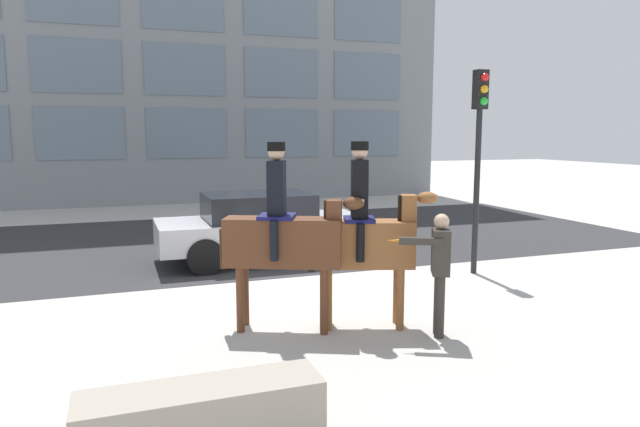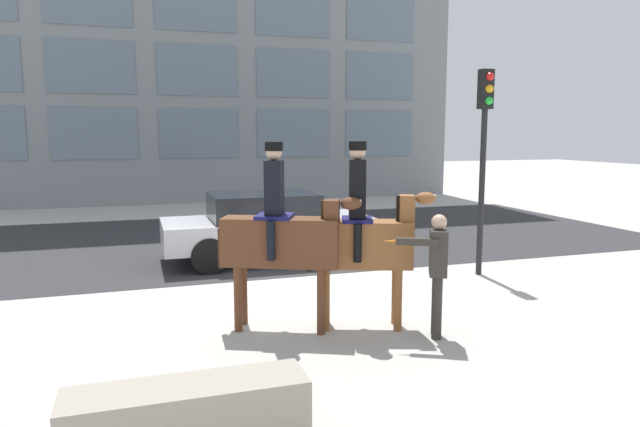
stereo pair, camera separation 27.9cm
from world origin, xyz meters
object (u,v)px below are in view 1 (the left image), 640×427
object	(u,v)px
mounted_horse_companion	(366,237)
street_car_near_lane	(262,225)
mounted_horse_lead	(285,237)
traffic_light	(479,138)
planter_ledge	(202,417)
pedestrian_bystander	(439,265)

from	to	relation	value
mounted_horse_companion	street_car_near_lane	xyz separation A→B (m)	(-0.34, 4.57, -0.51)
mounted_horse_lead	traffic_light	bearing A→B (deg)	47.21
street_car_near_lane	planter_ledge	distance (m)	7.35
mounted_horse_companion	pedestrian_bystander	size ratio (longest dim) A/B	1.57
traffic_light	mounted_horse_lead	bearing A→B (deg)	-157.06
mounted_horse_lead	planter_ledge	size ratio (longest dim) A/B	1.25
traffic_light	planter_ledge	size ratio (longest dim) A/B	1.87
street_car_near_lane	traffic_light	xyz separation A→B (m)	(3.60, -2.48, 1.83)
street_car_near_lane	traffic_light	size ratio (longest dim) A/B	1.14
mounted_horse_lead	traffic_light	world-z (taller)	traffic_light
mounted_horse_lead	mounted_horse_companion	xyz separation A→B (m)	(1.09, -0.26, -0.02)
mounted_horse_companion	street_car_near_lane	world-z (taller)	mounted_horse_companion
traffic_light	pedestrian_bystander	bearing A→B (deg)	-132.15
mounted_horse_companion	planter_ledge	distance (m)	3.68
street_car_near_lane	traffic_light	distance (m)	4.74
mounted_horse_companion	street_car_near_lane	bearing A→B (deg)	113.53
pedestrian_bystander	planter_ledge	world-z (taller)	pedestrian_bystander
mounted_horse_lead	traffic_light	size ratio (longest dim) A/B	0.67
mounted_horse_lead	mounted_horse_companion	bearing A→B (deg)	11.04
street_car_near_lane	traffic_light	bearing A→B (deg)	-34.53
street_car_near_lane	planter_ledge	xyz separation A→B (m)	(-2.27, -6.97, -0.48)
mounted_horse_lead	street_car_near_lane	xyz separation A→B (m)	(0.75, 4.32, -0.53)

